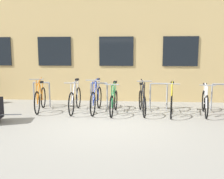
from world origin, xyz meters
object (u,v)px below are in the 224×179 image
Objects in this scene: bicycle_white at (205,102)px; bicycle_yellow at (172,102)px; bicycle_green at (114,101)px; bicycle_blue at (96,99)px; bicycle_orange at (40,99)px; bicycle_silver at (75,99)px; bicycle_black at (142,101)px.

bicycle_yellow is (-1.02, -0.07, -0.00)m from bicycle_white.
bicycle_white is at bearing 1.62° from bicycle_green.
bicycle_orange is at bearing -179.95° from bicycle_blue.
bicycle_blue reaches higher than bicycle_green.
bicycle_blue reaches higher than bicycle_silver.
bicycle_green is at bearing -178.38° from bicycle_white.
bicycle_white is 0.98× the size of bicycle_yellow.
bicycle_white is at bearing -0.52° from bicycle_black.
bicycle_black is at bearing -2.41° from bicycle_silver.
bicycle_white is 0.90× the size of bicycle_silver.
bicycle_silver reaches higher than bicycle_green.
bicycle_black is 1.03× the size of bicycle_green.
bicycle_white is at bearing -1.97° from bicycle_blue.
bicycle_black is at bearing -3.86° from bicycle_blue.
bicycle_orange reaches higher than bicycle_yellow.
bicycle_black is at bearing -1.68° from bicycle_orange.
bicycle_yellow reaches higher than bicycle_green.
bicycle_white is at bearing -1.25° from bicycle_orange.
bicycle_black is at bearing 174.43° from bicycle_yellow.
bicycle_silver is at bearing 177.59° from bicycle_black.
bicycle_black is 0.93× the size of bicycle_silver.
bicycle_black is 0.89m from bicycle_green.
bicycle_silver is at bearing -0.32° from bicycle_orange.
bicycle_yellow is 1.01× the size of bicycle_green.
bicycle_black reaches higher than bicycle_silver.
bicycle_blue is at bearing 0.69° from bicycle_silver.
bicycle_black is 0.90m from bicycle_yellow.
bicycle_white is 1.02m from bicycle_yellow.
bicycle_orange is (-5.23, 0.11, 0.02)m from bicycle_white.
bicycle_orange is 2.43m from bicycle_green.
bicycle_orange is at bearing 178.75° from bicycle_white.
bicycle_white is 1.00× the size of bicycle_green.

